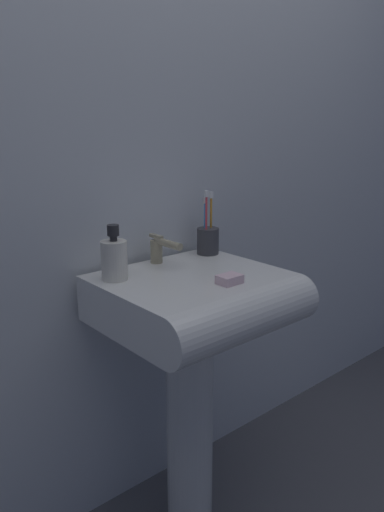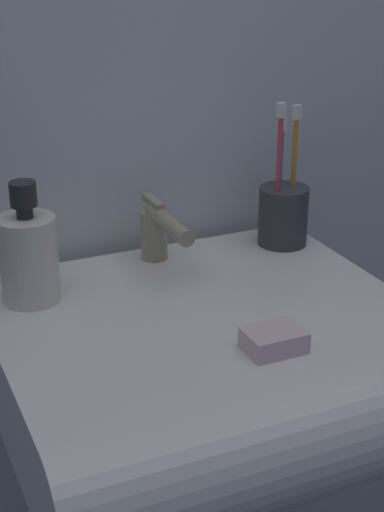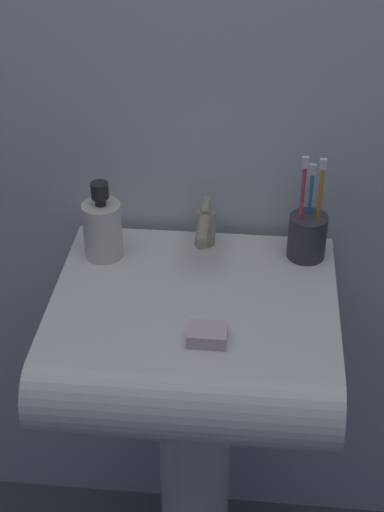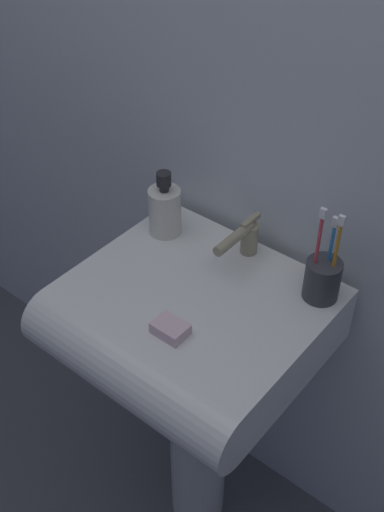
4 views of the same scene
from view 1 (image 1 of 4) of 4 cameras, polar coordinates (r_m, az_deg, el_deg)
wall_back at (r=1.53m, az=-6.44°, el=14.08°), size 5.00×0.05×2.40m
sink_pedestal at (r=1.61m, az=-0.27°, el=-18.38°), size 0.14×0.14×0.68m
sink_basin at (r=1.39m, az=1.04°, el=-5.20°), size 0.49×0.46×0.13m
faucet at (r=1.50m, az=-3.63°, el=0.91°), size 0.04×0.14×0.09m
toothbrush_cup at (r=1.61m, az=1.82°, el=1.89°), size 0.07×0.07×0.21m
soap_bottle at (r=1.36m, az=-8.88°, el=-0.30°), size 0.07×0.07×0.15m
bar_soap at (r=1.33m, az=4.31°, el=-2.66°), size 0.06×0.05×0.02m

